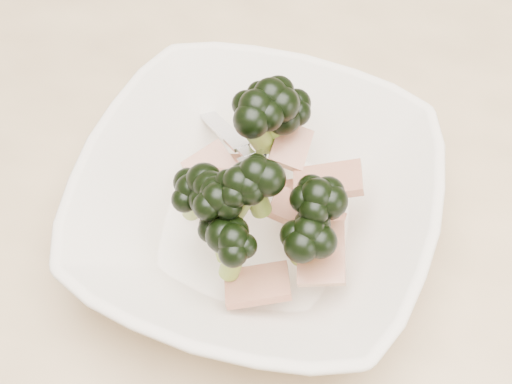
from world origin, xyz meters
TOP-DOWN VIEW (x-y plane):
  - dining_table at (0.00, 0.00)m, footprint 1.20×0.80m
  - broccoli_dish at (-0.09, 0.05)m, footprint 0.27×0.27m

SIDE VIEW (x-z plane):
  - dining_table at x=0.00m, z-range 0.28..1.03m
  - broccoli_dish at x=-0.09m, z-range 0.73..0.85m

